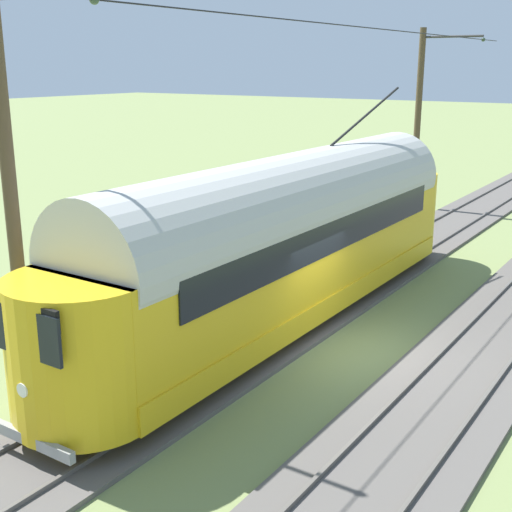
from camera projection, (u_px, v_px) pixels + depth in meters
name	position (u px, v px, depth m)	size (l,w,h in m)	color
ground_plane	(358.00, 353.00, 15.68)	(220.00, 220.00, 0.00)	olive
track_streetcar_siding	(466.00, 371.00, 14.63)	(2.80, 80.00, 0.18)	#56514C
track_adjacent_siding	(277.00, 325.00, 17.19)	(2.80, 80.00, 0.18)	#56514C
vintage_streetcar	(290.00, 236.00, 17.05)	(2.65, 16.36, 5.55)	gold
catenary_pole_foreground	(419.00, 118.00, 30.17)	(2.81, 0.28, 7.94)	#4C3D28
catenary_pole_mid_near	(12.00, 188.00, 12.98)	(2.81, 0.28, 7.94)	#4C3D28
overhead_wire_run	(382.00, 29.00, 19.91)	(2.60, 25.45, 0.18)	black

